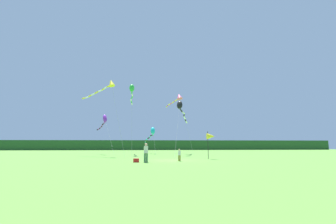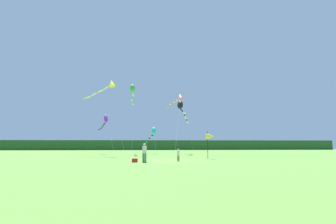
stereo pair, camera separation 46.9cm
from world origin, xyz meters
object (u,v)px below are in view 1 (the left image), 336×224
Objects in this scene: kite_green at (132,91)px; kite_cyan at (152,132)px; person_child at (179,154)px; person_adult at (146,152)px; kite_black at (181,108)px; cooler_box at (136,160)px; banner_flag_pole at (211,137)px; kite_yellow at (107,85)px; kite_rainbow at (178,97)px; kite_purple at (104,121)px.

kite_cyan is at bearing 55.61° from kite_green.
kite_cyan is at bearing 97.52° from person_child.
kite_black is (5.33, 14.34, 6.38)m from person_adult.
kite_cyan is at bearing 84.91° from cooler_box.
kite_yellow reaches higher than banner_flag_pole.
banner_flag_pole reaches higher than cooler_box.
kite_rainbow is at bearing 71.76° from cooler_box.
banner_flag_pole is at bearing 36.12° from person_child.
cooler_box is at bearing -108.24° from kite_rainbow.
person_adult is 23.21m from kite_rainbow.
kite_black reaches higher than cooler_box.
person_child is (3.26, 1.43, -0.30)m from person_adult.
kite_black is at bearing 14.79° from kite_yellow.
person_child is at bearing 23.62° from person_adult.
person_child is at bearing -82.48° from kite_cyan.
kite_yellow reaches higher than person_child.
kite_black is at bearing 66.05° from cooler_box.
banner_flag_pole is at bearing -67.30° from kite_cyan.
kite_green is at bearing 133.00° from banner_flag_pole.
kite_rainbow is at bearing 14.85° from kite_purple.
kite_rainbow is at bearing 8.14° from kite_cyan.
kite_black reaches higher than kite_cyan.
kite_yellow is 0.98× the size of kite_green.
cooler_box is 23.47m from kite_rainbow.
kite_green reaches higher than person_adult.
person_child is 0.11× the size of kite_rainbow.
person_child is 4.30m from cooler_box.
kite_yellow is at bearing -133.43° from kite_green.
kite_cyan is at bearing 87.55° from person_adult.
kite_yellow is (-4.85, 11.05, 9.86)m from cooler_box.
banner_flag_pole is at bearing -78.99° from kite_black.
kite_rainbow is at bearing 82.58° from person_child.
person_adult is 0.16× the size of kite_black.
kite_green is at bearing -145.84° from kite_rainbow.
kite_rainbow reaches higher than kite_yellow.
banner_flag_pole is 0.28× the size of kite_black.
kite_rainbow is (12.84, 3.40, 4.89)m from kite_purple.
kite_cyan is (-2.42, 18.29, 3.07)m from person_child.
kite_rainbow reaches higher than kite_purple.
cooler_box is 18.57m from kite_purple.
kite_purple is (-12.43, 2.68, -1.83)m from kite_black.
kite_yellow is 12.32m from kite_cyan.
cooler_box is 0.05× the size of kite_green.
person_adult is at bearing -92.45° from kite_cyan.
cooler_box is 0.05× the size of kite_black.
person_child is at bearing 14.40° from cooler_box.
banner_flag_pole is 11.27m from kite_black.
kite_rainbow is at bearing 95.47° from banner_flag_pole.
kite_purple is (-7.11, 17.02, 4.55)m from person_adult.
cooler_box is (-0.88, 0.36, -0.80)m from person_adult.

